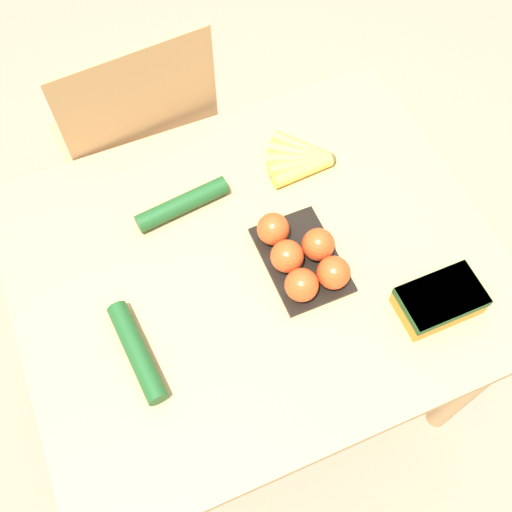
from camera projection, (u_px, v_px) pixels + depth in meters
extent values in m
plane|color=gray|center=(256.00, 369.00, 1.96)|extent=(12.00, 12.00, 0.00)
cube|color=tan|center=(256.00, 266.00, 1.32)|extent=(1.04, 0.85, 0.03)
cylinder|color=tan|center=(471.00, 385.00, 1.57)|extent=(0.06, 0.06, 0.71)
cylinder|color=tan|center=(60.00, 277.00, 1.72)|extent=(0.06, 0.06, 0.71)
cylinder|color=tan|center=(345.00, 176.00, 1.89)|extent=(0.06, 0.06, 0.71)
cube|color=tan|center=(136.00, 147.00, 1.82)|extent=(0.45, 0.43, 0.03)
cube|color=tan|center=(146.00, 131.00, 1.50)|extent=(0.39, 0.05, 0.52)
cylinder|color=tan|center=(177.00, 137.00, 2.14)|extent=(0.04, 0.04, 0.45)
cylinder|color=tan|center=(81.00, 175.00, 2.06)|extent=(0.04, 0.04, 0.45)
cylinder|color=tan|center=(218.00, 208.00, 1.99)|extent=(0.04, 0.04, 0.45)
cylinder|color=tan|center=(117.00, 252.00, 1.91)|extent=(0.04, 0.04, 0.45)
sphere|color=brown|center=(330.00, 159.00, 1.42)|extent=(0.03, 0.03, 0.03)
cylinder|color=#DBCC47|center=(302.00, 148.00, 1.44)|extent=(0.12, 0.14, 0.03)
cylinder|color=#DBCC47|center=(299.00, 153.00, 1.43)|extent=(0.14, 0.12, 0.03)
cylinder|color=#DBCC47|center=(299.00, 159.00, 1.42)|extent=(0.15, 0.09, 0.03)
cylinder|color=#DBCC47|center=(300.00, 165.00, 1.41)|extent=(0.15, 0.06, 0.03)
cylinder|color=#DBCC47|center=(302.00, 171.00, 1.40)|extent=(0.15, 0.04, 0.03)
cube|color=black|center=(301.00, 259.00, 1.30)|extent=(0.16, 0.23, 0.01)
sphere|color=#DB4C1E|center=(302.00, 285.00, 1.23)|extent=(0.07, 0.07, 0.07)
sphere|color=#DB4C1E|center=(333.00, 273.00, 1.24)|extent=(0.07, 0.07, 0.07)
sphere|color=#DB4C1E|center=(287.00, 256.00, 1.26)|extent=(0.07, 0.07, 0.07)
sphere|color=#DB4C1E|center=(318.00, 245.00, 1.27)|extent=(0.07, 0.07, 0.07)
sphere|color=#DB4C1E|center=(273.00, 229.00, 1.29)|extent=(0.07, 0.07, 0.07)
cube|color=orange|center=(439.00, 301.00, 1.23)|extent=(0.17, 0.10, 0.06)
cube|color=#19471E|center=(442.00, 297.00, 1.21)|extent=(0.17, 0.10, 0.02)
cylinder|color=#1E5123|center=(137.00, 352.00, 1.18)|extent=(0.06, 0.22, 0.04)
cylinder|color=#1E5123|center=(182.00, 204.00, 1.35)|extent=(0.22, 0.07, 0.04)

